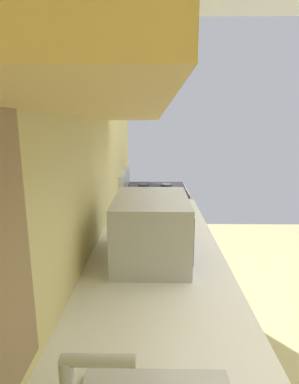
# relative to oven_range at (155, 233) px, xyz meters

# --- Properties ---
(wall_back) EXTENTS (3.72, 0.12, 2.59)m
(wall_back) POSITION_rel_oven_range_xyz_m (-1.22, 0.37, 0.83)
(wall_back) COLOR #DFCF80
(wall_back) RESTS_ON ground_plane
(counter_run) EXTENTS (2.67, 0.64, 0.89)m
(counter_run) POSITION_rel_oven_range_xyz_m (-1.68, -0.00, -0.02)
(counter_run) COLOR #F6DA7F
(counter_run) RESTS_ON ground_plane
(upper_cabinets) EXTENTS (1.83, 0.32, 0.59)m
(upper_cabinets) POSITION_rel_oven_range_xyz_m (-1.68, 0.14, 1.36)
(upper_cabinets) COLOR #FCD47A
(oven_range) EXTENTS (0.70, 0.63, 1.07)m
(oven_range) POSITION_rel_oven_range_xyz_m (0.00, 0.00, 0.00)
(oven_range) COLOR #B7BABF
(oven_range) RESTS_ON ground_plane
(microwave) EXTENTS (0.46, 0.34, 0.29)m
(microwave) POSITION_rel_oven_range_xyz_m (-1.48, 0.02, 0.58)
(microwave) COLOR #B7BABF
(microwave) RESTS_ON counter_run
(bowl) EXTENTS (0.18, 0.18, 0.05)m
(bowl) POSITION_rel_oven_range_xyz_m (-0.72, -0.05, 0.46)
(bowl) COLOR silver
(bowl) RESTS_ON counter_run
(kettle) EXTENTS (0.15, 0.11, 0.19)m
(kettle) POSITION_rel_oven_range_xyz_m (-0.99, -0.05, 0.51)
(kettle) COLOR black
(kettle) RESTS_ON counter_run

